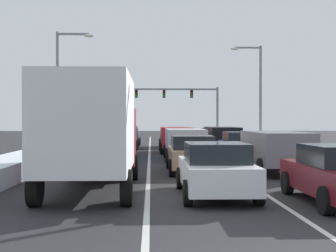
{
  "coord_description": "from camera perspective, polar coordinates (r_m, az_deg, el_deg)",
  "views": [
    {
      "loc": [
        -1.6,
        -6.08,
        2.14
      ],
      "look_at": [
        0.13,
        43.49,
        1.55
      ],
      "focal_mm": 52.03,
      "sensor_mm": 36.0,
      "label": 1
    }
  ],
  "objects": [
    {
      "name": "suv_black_right_lane_fourth",
      "position": [
        33.43,
        6.35,
        -1.25
      ],
      "size": [
        2.16,
        4.9,
        1.67
      ],
      "color": "black",
      "rests_on": "ground"
    },
    {
      "name": "traffic_light_gantry",
      "position": [
        59.95,
        2.19,
        3.17
      ],
      "size": [
        10.94,
        0.47,
        6.2
      ],
      "color": "slate",
      "rests_on": "ground"
    },
    {
      "name": "box_truck_left_lane_nearest",
      "position": [
        14.6,
        -8.84,
        -0.26
      ],
      "size": [
        2.53,
        7.2,
        3.36
      ],
      "color": "maroon",
      "rests_on": "ground"
    },
    {
      "name": "sedan_green_center_lane_fifth",
      "position": [
        38.25,
        0.46,
        -1.38
      ],
      "size": [
        2.0,
        4.5,
        1.51
      ],
      "color": "#1E5633",
      "rests_on": "ground"
    },
    {
      "name": "sedan_charcoal_right_lane_fifth",
      "position": [
        39.66,
        5.24,
        -1.31
      ],
      "size": [
        2.0,
        4.5,
        1.51
      ],
      "color": "#38383D",
      "rests_on": "ground"
    },
    {
      "name": "suv_gray_left_lane_second",
      "position": [
        22.14,
        -7.28,
        -2.23
      ],
      "size": [
        2.16,
        4.9,
        1.67
      ],
      "color": "slate",
      "rests_on": "ground"
    },
    {
      "name": "lane_stripe_between_right_lane_and_center_lane",
      "position": [
        33.14,
        3.72,
        -3.01
      ],
      "size": [
        0.14,
        59.03,
        0.01
      ],
      "primitive_type": "cube",
      "color": "silver",
      "rests_on": "ground"
    },
    {
      "name": "street_lamp_right_mid",
      "position": [
        42.02,
        10.32,
        4.62
      ],
      "size": [
        2.66,
        0.36,
        8.44
      ],
      "color": "gray",
      "rests_on": "ground"
    },
    {
      "name": "suv_navy_left_lane_third",
      "position": [
        28.36,
        -6.13,
        -1.59
      ],
      "size": [
        2.16,
        4.9,
        1.67
      ],
      "color": "navy",
      "rests_on": "ground"
    },
    {
      "name": "sedan_charcoal_left_lane_fifth",
      "position": [
        41.37,
        -4.66,
        -1.23
      ],
      "size": [
        2.0,
        4.5,
        1.51
      ],
      "color": "#38383D",
      "rests_on": "ground"
    },
    {
      "name": "lane_stripe_between_center_lane_and_left_lane",
      "position": [
        32.98,
        -2.17,
        -3.03
      ],
      "size": [
        0.14,
        59.03,
        0.01
      ],
      "primitive_type": "cube",
      "color": "silver",
      "rests_on": "ground"
    },
    {
      "name": "snow_bank_left_shoulder",
      "position": [
        33.4,
        -11.31,
        -2.41
      ],
      "size": [
        1.87,
        59.03,
        0.69
      ],
      "primitive_type": "cube",
      "color": "silver",
      "rests_on": "ground"
    },
    {
      "name": "street_lamp_left_mid",
      "position": [
        34.9,
        -12.22,
        5.31
      ],
      "size": [
        2.66,
        0.36,
        8.32
      ],
      "color": "gray",
      "rests_on": "ground"
    },
    {
      "name": "sedan_white_center_lane_nearest",
      "position": [
        13.73,
        5.58,
        -5.07
      ],
      "size": [
        2.0,
        4.5,
        1.51
      ],
      "color": "silver",
      "rests_on": "ground"
    },
    {
      "name": "sedan_navy_right_lane_third",
      "position": [
        26.58,
        8.43,
        -2.29
      ],
      "size": [
        2.0,
        4.5,
        1.51
      ],
      "color": "navy",
      "rests_on": "ground"
    },
    {
      "name": "suv_gray_right_lane_second",
      "position": [
        20.13,
        12.49,
        -2.53
      ],
      "size": [
        2.16,
        4.9,
        1.67
      ],
      "color": "slate",
      "rests_on": "ground"
    },
    {
      "name": "snow_bank_right_shoulder",
      "position": [
        34.06,
        12.64,
        -2.38
      ],
      "size": [
        1.5,
        59.03,
        0.66
      ],
      "primitive_type": "cube",
      "color": "silver",
      "rests_on": "ground"
    },
    {
      "name": "suv_black_left_lane_fourth",
      "position": [
        35.25,
        -5.29,
        -1.15
      ],
      "size": [
        2.16,
        4.9,
        1.67
      ],
      "color": "black",
      "rests_on": "ground"
    },
    {
      "name": "sedan_tan_center_lane_second",
      "position": [
        20.06,
        2.81,
        -3.25
      ],
      "size": [
        2.0,
        4.5,
        1.51
      ],
      "color": "#937F60",
      "rests_on": "ground"
    },
    {
      "name": "suv_silver_center_lane_third",
      "position": [
        26.02,
        1.96,
        -1.79
      ],
      "size": [
        2.16,
        4.9,
        1.67
      ],
      "color": "#B7BABF",
      "rests_on": "ground"
    },
    {
      "name": "suv_red_center_lane_fourth",
      "position": [
        32.0,
        0.94,
        -1.33
      ],
      "size": [
        2.16,
        4.9,
        1.67
      ],
      "color": "maroon",
      "rests_on": "ground"
    },
    {
      "name": "ground_plane",
      "position": [
        27.67,
        1.32,
        -3.75
      ],
      "size": [
        139.53,
        139.53,
        0.0
      ],
      "primitive_type": "plane",
      "color": "#28282B"
    }
  ]
}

